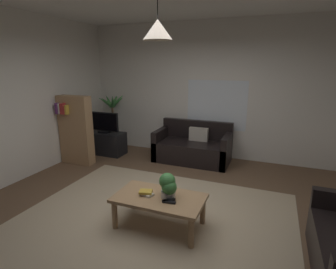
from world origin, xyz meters
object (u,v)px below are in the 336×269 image
object	(u,v)px
tv_stand	(105,143)
remote_on_table_1	(169,200)
coffee_table	(159,201)
bookshelf_corner	(75,130)
couch_under_window	(193,148)
potted_plant_on_table	(168,185)
remote_on_table_0	(169,202)
book_on_table_1	(146,192)
potted_palm_corner	(113,122)
tv	(104,122)
pendant_lamp	(158,30)
book_on_table_0	(147,194)

from	to	relation	value
tv_stand	remote_on_table_1	bearing A→B (deg)	-42.33
coffee_table	bookshelf_corner	distance (m)	2.90
couch_under_window	potted_plant_on_table	size ratio (longest dim) A/B	5.00
remote_on_table_0	potted_plant_on_table	world-z (taller)	potted_plant_on_table
book_on_table_1	potted_palm_corner	distance (m)	3.50
remote_on_table_0	remote_on_table_1	xyz separation A→B (m)	(-0.02, 0.04, 0.00)
potted_palm_corner	bookshelf_corner	world-z (taller)	bookshelf_corner
tv	potted_palm_corner	world-z (taller)	potted_palm_corner
couch_under_window	potted_palm_corner	xyz separation A→B (m)	(-2.09, 0.21, 0.36)
remote_on_table_0	pendant_lamp	xyz separation A→B (m)	(-0.17, 0.10, 1.93)
remote_on_table_0	tv_stand	distance (m)	3.36
couch_under_window	remote_on_table_0	world-z (taller)	couch_under_window
tv	pendant_lamp	xyz separation A→B (m)	(2.30, -2.15, 1.62)
tv	bookshelf_corner	size ratio (longest dim) A/B	0.53
book_on_table_0	tv_stand	size ratio (longest dim) A/B	0.17
remote_on_table_0	remote_on_table_1	bearing A→B (deg)	22.09
book_on_table_0	tv	world-z (taller)	tv
remote_on_table_1	tv	distance (m)	3.32
book_on_table_0	bookshelf_corner	world-z (taller)	bookshelf_corner
couch_under_window	book_on_table_0	size ratio (longest dim) A/B	9.88
tv_stand	coffee_table	bearing A→B (deg)	-43.36
potted_palm_corner	pendant_lamp	bearing A→B (deg)	-48.18
coffee_table	tv	size ratio (longest dim) A/B	1.50
tv_stand	potted_plant_on_table	bearing A→B (deg)	-41.69
remote_on_table_1	potted_plant_on_table	distance (m)	0.18
remote_on_table_1	tv_stand	xyz separation A→B (m)	(-2.45, 2.24, -0.17)
bookshelf_corner	pendant_lamp	world-z (taller)	pendant_lamp
couch_under_window	potted_plant_on_table	xyz separation A→B (m)	(0.41, -2.44, 0.29)
tv	bookshelf_corner	xyz separation A→B (m)	(-0.19, -0.71, -0.02)
couch_under_window	tv_stand	distance (m)	2.02
couch_under_window	remote_on_table_0	xyz separation A→B (m)	(0.47, -2.56, 0.14)
remote_on_table_0	remote_on_table_1	distance (m)	0.04
potted_plant_on_table	book_on_table_0	bearing A→B (deg)	-168.80
remote_on_table_1	potted_palm_corner	xyz separation A→B (m)	(-2.55, 2.74, 0.22)
remote_on_table_1	pendant_lamp	bearing A→B (deg)	-160.99
book_on_table_0	book_on_table_1	distance (m)	0.03
couch_under_window	coffee_table	distance (m)	2.48
coffee_table	potted_palm_corner	world-z (taller)	potted_palm_corner
couch_under_window	potted_palm_corner	world-z (taller)	potted_palm_corner
book_on_table_1	pendant_lamp	size ratio (longest dim) A/B	0.25
coffee_table	potted_plant_on_table	xyz separation A→B (m)	(0.11, 0.03, 0.22)
book_on_table_1	potted_plant_on_table	size ratio (longest dim) A/B	0.51
tv_stand	bookshelf_corner	distance (m)	0.89
couch_under_window	coffee_table	xyz separation A→B (m)	(0.30, -2.46, 0.07)
couch_under_window	tv	xyz separation A→B (m)	(-2.00, -0.31, 0.46)
potted_palm_corner	tv	bearing A→B (deg)	-80.08
couch_under_window	potted_plant_on_table	distance (m)	2.49
potted_plant_on_table	potted_palm_corner	distance (m)	3.65
book_on_table_1	remote_on_table_1	size ratio (longest dim) A/B	0.99
book_on_table_1	tv_stand	world-z (taller)	tv_stand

